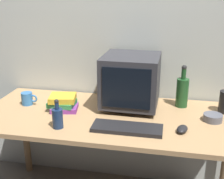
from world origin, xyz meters
The scene contains 10 objects.
back_wall centered at (0.00, 0.45, 1.25)m, with size 4.00×0.08×2.50m, color beige.
desk centered at (0.00, 0.00, 0.67)m, with size 1.77×0.77×0.75m.
crt_monitor centered at (0.10, 0.17, 0.95)m, with size 0.39×0.40×0.37m.
keyboard centered at (0.13, -0.19, 0.77)m, with size 0.42×0.15×0.02m, color black.
computer_mouse centered at (0.45, -0.16, 0.77)m, with size 0.06×0.10×0.04m, color black.
bottle_tall centered at (0.45, 0.25, 0.87)m, with size 0.09×0.09×0.30m.
bottle_short centered at (-0.28, -0.24, 0.82)m, with size 0.07×0.07×0.18m.
book_stack centered at (-0.35, 0.02, 0.81)m, with size 0.21×0.19×0.10m.
mug centered at (-0.63, 0.07, 0.80)m, with size 0.12×0.08×0.09m.
cd_spindle centered at (0.64, 0.04, 0.78)m, with size 0.12×0.12×0.04m, color #595B66.
Camera 1 is at (0.35, -1.77, 1.57)m, focal length 47.58 mm.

